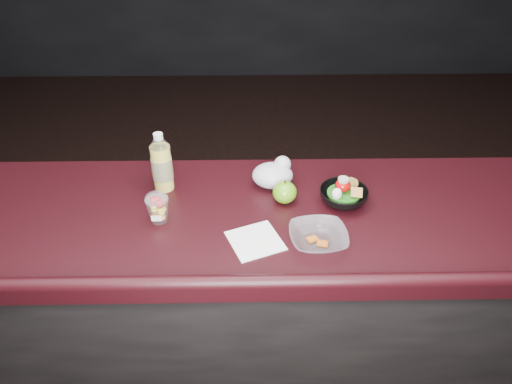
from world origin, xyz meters
The scene contains 8 objects.
counter centered at (0.00, 0.30, 0.51)m, with size 4.06×0.71×1.02m.
lemonade_bottle centered at (-0.24, 0.46, 1.12)m, with size 0.08×0.08×0.23m.
fruit_cup centered at (-0.23, 0.27, 1.08)m, with size 0.08×0.08×0.11m.
green_apple centered at (0.21, 0.37, 1.06)m, with size 0.09×0.09×0.09m.
plastic_bag centered at (0.17, 0.47, 1.07)m, with size 0.15×0.13×0.11m.
snack_bowl centered at (0.42, 0.36, 1.05)m, with size 0.17×0.17×0.09m.
takeout_bowl centered at (0.30, 0.14, 1.04)m, with size 0.20×0.20×0.05m.
paper_napkin centered at (0.10, 0.15, 1.02)m, with size 0.16×0.16×0.00m, color white.
Camera 1 is at (0.08, -1.08, 2.11)m, focal length 35.00 mm.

